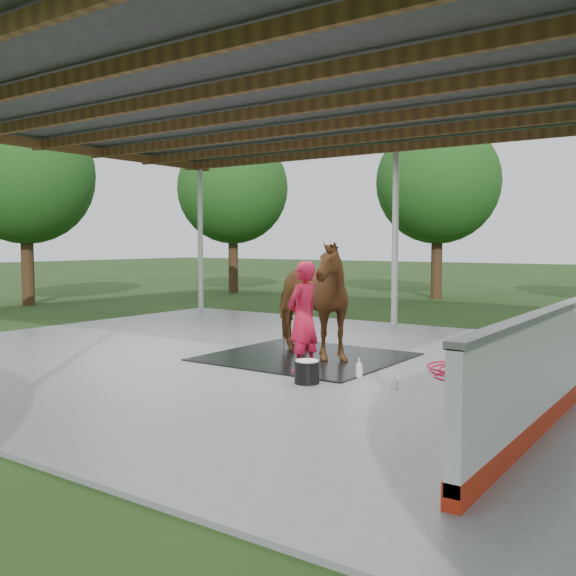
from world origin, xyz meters
The scene contains 11 objects.
ground centered at (0.00, 0.00, 0.00)m, with size 100.00×100.00×0.00m, color #1E3814.
concrete_slab centered at (0.00, 0.00, 0.03)m, with size 12.00×10.00×0.05m, color slate.
pavilion_structure centered at (0.00, 0.00, 3.97)m, with size 12.60×10.60×4.05m.
tree_belt centered at (0.30, 0.90, 3.79)m, with size 28.00×28.00×5.80m.
rubber_mat centered at (0.61, 0.28, 0.06)m, with size 2.81×2.64×0.02m, color black.
horse centered at (0.61, 0.28, 0.97)m, with size 0.97×2.12×1.79m, color brown.
handler centered at (1.20, -0.68, 0.82)m, with size 0.56×0.37×1.54m, color #BD1434.
wash_bucket centered at (1.64, -1.25, 0.20)m, with size 0.32×0.32×0.30m.
soap_bottle_a centered at (2.03, -0.58, 0.18)m, with size 0.10×0.10×0.26m, color silver.
soap_bottle_b centered at (2.70, -0.90, 0.13)m, with size 0.08×0.08×0.17m, color #338CD8.
hose_coil centered at (3.06, 0.68, 0.06)m, with size 2.33×1.45×0.02m.
Camera 1 is at (6.09, -8.00, 1.85)m, focal length 40.00 mm.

